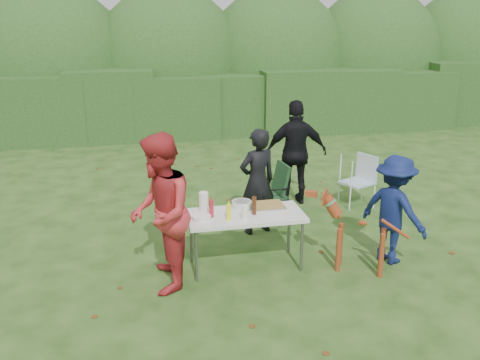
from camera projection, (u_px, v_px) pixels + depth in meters
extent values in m
plane|color=#1E4211|center=(231.00, 276.00, 6.47)|extent=(80.00, 80.00, 0.00)
cube|color=#23471C|center=(176.00, 105.00, 13.65)|extent=(22.00, 1.40, 1.70)
ellipsoid|color=#3D6628|center=(170.00, 71.00, 14.91)|extent=(20.00, 2.60, 3.20)
cube|color=silver|center=(245.00, 216.00, 6.52)|extent=(1.50, 0.70, 0.05)
cylinder|color=slate|center=(196.00, 256.00, 6.25)|extent=(0.04, 0.04, 0.69)
cylinder|color=slate|center=(302.00, 246.00, 6.51)|extent=(0.04, 0.04, 0.69)
cylinder|color=slate|center=(191.00, 237.00, 6.77)|extent=(0.04, 0.04, 0.69)
cylinder|color=slate|center=(289.00, 229.00, 7.03)|extent=(0.04, 0.04, 0.69)
imported|color=black|center=(257.00, 182.00, 7.55)|extent=(0.67, 0.54, 1.62)
imported|color=red|center=(160.00, 214.00, 5.94)|extent=(0.79, 0.98, 1.91)
imported|color=black|center=(296.00, 153.00, 8.72)|extent=(1.11, 0.56, 1.82)
imported|color=#0F1A4C|center=(394.00, 210.00, 6.66)|extent=(0.94, 1.09, 1.47)
cube|color=#B7B7BA|center=(267.00, 206.00, 6.73)|extent=(0.45, 0.30, 0.02)
cube|color=olive|center=(267.00, 205.00, 6.72)|extent=(0.40, 0.26, 0.04)
cylinder|color=#FEFF17|center=(229.00, 212.00, 6.29)|extent=(0.06, 0.06, 0.20)
cylinder|color=#B61B2A|center=(211.00, 209.00, 6.38)|extent=(0.06, 0.06, 0.22)
cylinder|color=#47230F|center=(254.00, 206.00, 6.46)|extent=(0.06, 0.06, 0.24)
cylinder|color=white|center=(204.00, 202.00, 6.56)|extent=(0.12, 0.12, 0.26)
cylinder|color=white|center=(245.00, 212.00, 6.32)|extent=(0.08, 0.08, 0.18)
cylinder|color=silver|center=(242.00, 205.00, 6.69)|extent=(0.26, 0.26, 0.10)
cylinder|color=white|center=(201.00, 217.00, 6.33)|extent=(0.24, 0.24, 0.05)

